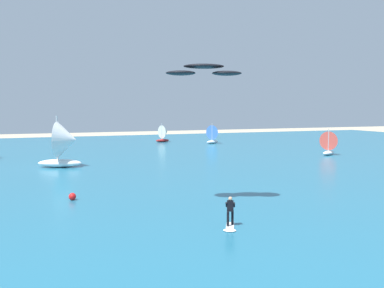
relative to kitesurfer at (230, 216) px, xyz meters
name	(u,v)px	position (x,y,z in m)	size (l,w,h in m)	color
ocean	(96,160)	(-2.06, 33.64, -0.65)	(160.00, 90.00, 0.10)	#236B89
kitesurfer	(230,216)	(0.00, 0.00, 0.00)	(1.41, 1.99, 1.67)	white
kite	(204,70)	(0.69, 5.43, 8.42)	(5.28, 3.05, 0.76)	black
sailboat_center_horizon	(330,143)	(29.18, 27.87, 1.07)	(3.28, 2.96, 3.65)	white
sailboat_far_left	(65,144)	(-6.17, 28.10, 1.99)	(5.04, 4.49, 5.66)	white
sailboat_mid_right	(214,134)	(21.92, 50.93, 1.10)	(3.34, 3.01, 3.71)	white
sailboat_heeled_over	(164,133)	(14.47, 57.25, 1.02)	(3.15, 2.79, 3.54)	maroon
marker_buoy	(72,197)	(-7.36, 10.37, -0.34)	(0.52, 0.52, 0.52)	red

